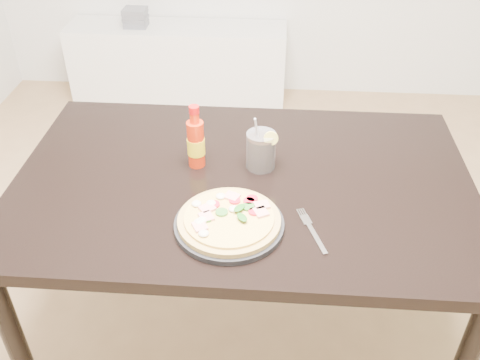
# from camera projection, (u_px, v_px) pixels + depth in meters

# --- Properties ---
(dining_table) EXTENTS (1.40, 0.90, 0.75)m
(dining_table) POSITION_uv_depth(u_px,v_px,m) (243.00, 199.00, 1.68)
(dining_table) COLOR black
(dining_table) RESTS_ON ground
(plate) EXTENTS (0.30, 0.30, 0.02)m
(plate) POSITION_uv_depth(u_px,v_px,m) (229.00, 225.00, 1.45)
(plate) COLOR black
(plate) RESTS_ON dining_table
(pizza) EXTENTS (0.28, 0.28, 0.03)m
(pizza) POSITION_uv_depth(u_px,v_px,m) (229.00, 219.00, 1.44)
(pizza) COLOR tan
(pizza) RESTS_ON plate
(hot_sauce_bottle) EXTENTS (0.06, 0.06, 0.21)m
(hot_sauce_bottle) POSITION_uv_depth(u_px,v_px,m) (196.00, 143.00, 1.64)
(hot_sauce_bottle) COLOR red
(hot_sauce_bottle) RESTS_ON dining_table
(cola_cup) EXTENTS (0.10, 0.09, 0.18)m
(cola_cup) POSITION_uv_depth(u_px,v_px,m) (261.00, 151.00, 1.65)
(cola_cup) COLOR black
(cola_cup) RESTS_ON dining_table
(fork) EXTENTS (0.08, 0.18, 0.00)m
(fork) POSITION_uv_depth(u_px,v_px,m) (311.00, 229.00, 1.44)
(fork) COLOR silver
(fork) RESTS_ON dining_table
(media_console) EXTENTS (1.40, 0.34, 0.50)m
(media_console) POSITION_uv_depth(u_px,v_px,m) (179.00, 63.00, 3.53)
(media_console) COLOR white
(media_console) RESTS_ON ground
(cd_stack) EXTENTS (0.14, 0.12, 0.11)m
(cd_stack) POSITION_uv_depth(u_px,v_px,m) (135.00, 17.00, 3.35)
(cd_stack) COLOR slate
(cd_stack) RESTS_ON media_console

